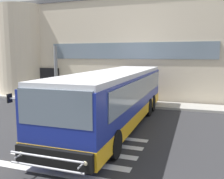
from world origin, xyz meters
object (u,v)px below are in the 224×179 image
object	(u,v)px
passenger_near_column	(58,87)
safety_bollard_yellow	(152,103)
entry_support_column	(56,71)
passenger_by_doorway	(74,86)
bus_main_foreground	(116,99)

from	to	relation	value
passenger_near_column	safety_bollard_yellow	size ratio (longest dim) A/B	1.86
passenger_near_column	safety_bollard_yellow	bearing A→B (deg)	-5.36
entry_support_column	passenger_near_column	world-z (taller)	entry_support_column
passenger_by_doorway	safety_bollard_yellow	size ratio (longest dim) A/B	1.86
passenger_by_doorway	safety_bollard_yellow	bearing A→B (deg)	-13.52
passenger_near_column	safety_bollard_yellow	world-z (taller)	passenger_near_column
passenger_near_column	passenger_by_doorway	xyz separation A→B (m)	(0.92, 0.86, 0.03)
bus_main_foreground	safety_bollard_yellow	size ratio (longest dim) A/B	13.12
bus_main_foreground	safety_bollard_yellow	xyz separation A→B (m)	(1.08, 4.22, -0.89)
entry_support_column	safety_bollard_yellow	xyz separation A→B (m)	(8.17, -1.80, -1.73)
entry_support_column	bus_main_foreground	xyz separation A→B (m)	(7.09, -6.02, -0.85)
bus_main_foreground	passenger_near_column	world-z (taller)	bus_main_foreground
entry_support_column	bus_main_foreground	world-z (taller)	entry_support_column
bus_main_foreground	passenger_near_column	size ratio (longest dim) A/B	7.05
passenger_near_column	entry_support_column	bearing A→B (deg)	125.80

